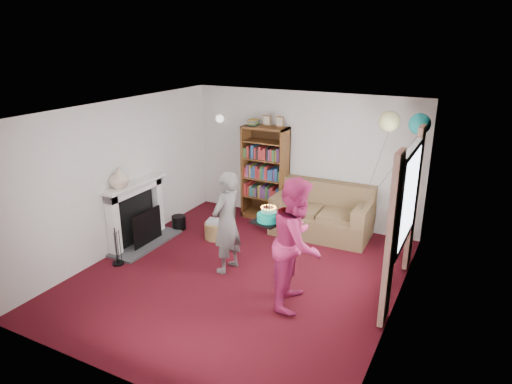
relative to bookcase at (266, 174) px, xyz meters
The scene contains 16 objects.
ground 2.57m from the bookcase, 73.15° to the right, with size 5.00×5.00×0.00m, color black.
wall_back 0.81m from the bookcase, 16.72° to the left, with size 4.50×0.02×2.50m, color silver.
wall_left 2.80m from the bookcase, 124.19° to the right, with size 0.02×5.00×2.50m, color silver.
wall_right 3.76m from the bookcase, 37.89° to the right, with size 0.02×5.00×2.50m, color silver.
ceiling 2.89m from the bookcase, 73.15° to the right, with size 4.50×5.00×0.01m, color white.
fireplace 2.56m from the bookcase, 123.41° to the right, with size 0.55×1.80×1.12m.
window_bay 3.38m from the bookcase, 30.37° to the right, with size 0.14×2.02×2.20m.
wall_sconce 1.44m from the bookcase, behind, with size 0.16×0.23×0.16m.
bookcase is the anchor object (origin of this frame).
sofa 1.41m from the bookcase, 10.18° to the right, with size 1.74×0.92×0.92m.
wicker_basket 1.56m from the bookcase, 104.55° to the right, with size 0.39×0.39×0.36m.
person_striped 2.27m from the bookcase, 78.94° to the right, with size 0.58×0.38×1.59m, color black.
person_magenta 3.10m from the bookcase, 56.27° to the right, with size 0.86×0.67×1.78m, color #B4245B.
birthday_cake 2.83m from the bookcase, 63.20° to the right, with size 0.37×0.37×0.22m.
balloons 2.98m from the bookcase, 13.14° to the right, with size 0.96×0.32×1.71m.
mantel_vase 2.86m from the bookcase, 120.15° to the right, with size 0.32×0.32×0.33m, color beige.
Camera 1 is at (3.03, -5.34, 3.48)m, focal length 32.00 mm.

